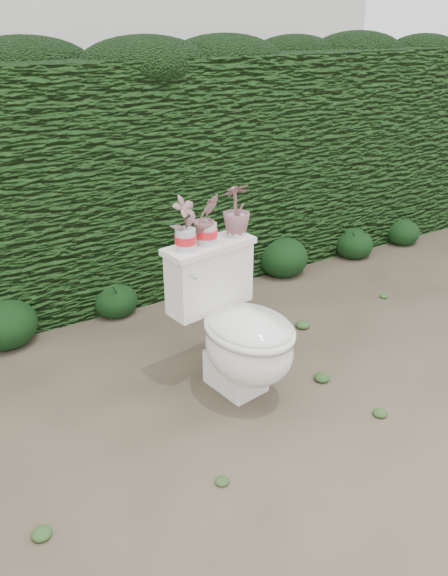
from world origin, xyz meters
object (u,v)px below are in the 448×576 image
potted_plant_center (207,221)px  potted_plant_right (236,211)px  potted_plant_left (185,225)px  toilet (239,331)px

potted_plant_center → potted_plant_right: 0.20m
potted_plant_left → toilet: bearing=-67.4°
potted_plant_center → toilet: bearing=-73.6°
potted_plant_left → potted_plant_center: (0.13, 0.02, -0.01)m
potted_plant_center → potted_plant_right: (0.20, 0.03, 0.01)m
toilet → potted_plant_center: bearing=93.5°
potted_plant_center → potted_plant_right: size_ratio=0.93×
potted_plant_left → potted_plant_right: potted_plant_right is taller
potted_plant_left → potted_plant_center: potted_plant_left is taller
toilet → potted_plant_center: (-0.05, 0.23, 0.55)m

